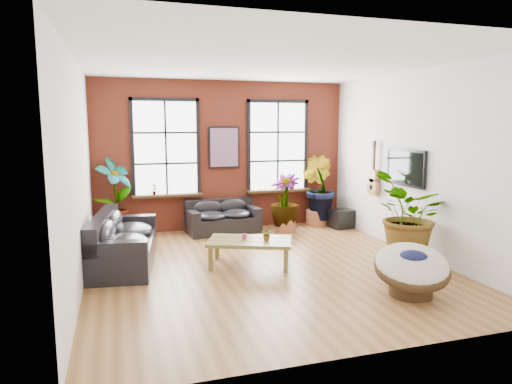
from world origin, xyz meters
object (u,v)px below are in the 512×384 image
(coffee_table, at_px, (250,243))
(papasan_chair, at_px, (412,268))
(sofa_left, at_px, (121,242))
(sofa_back, at_px, (222,218))

(coffee_table, relative_size, papasan_chair, 1.17)
(sofa_left, height_order, coffee_table, sofa_left)
(sofa_left, relative_size, papasan_chair, 1.71)
(coffee_table, distance_m, papasan_chair, 2.78)
(papasan_chair, bearing_deg, coffee_table, 155.56)
(sofa_left, xyz_separation_m, papasan_chair, (4.02, -2.78, -0.00))
(coffee_table, bearing_deg, sofa_back, 109.62)
(sofa_back, bearing_deg, coffee_table, -97.66)
(sofa_left, bearing_deg, sofa_back, -42.00)
(papasan_chair, bearing_deg, sofa_left, 169.45)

